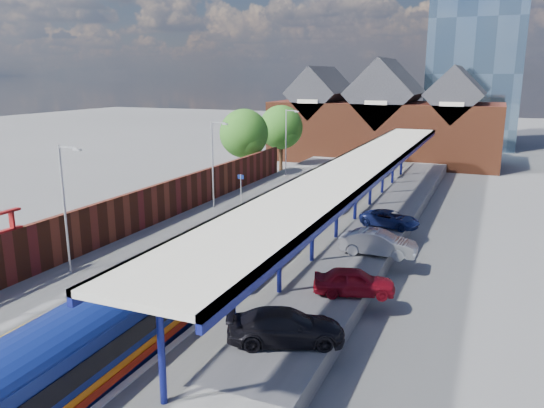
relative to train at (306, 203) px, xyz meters
The scene contains 23 objects.
ground 8.56m from the train, 100.38° to the left, with size 240.00×240.00×0.00m, color #5B5B5E.
ballast_bed 3.16m from the train, 128.98° to the right, with size 6.00×76.00×0.06m, color #473D33.
rails 3.10m from the train, 128.98° to the right, with size 4.51×76.00×0.14m.
left_platform 7.41m from the train, 165.22° to the right, with size 5.00×76.00×1.00m, color #565659.
right_platform 5.13m from the train, 22.27° to the right, with size 6.00×76.00×1.00m, color #565659.
coping_left 5.12m from the train, 158.33° to the right, with size 0.30×76.00×0.05m, color silver.
coping_right 2.71m from the train, 48.08° to the right, with size 0.30×76.00×0.05m, color silver.
yellow_line 5.67m from the train, 160.61° to the right, with size 0.14×76.00×0.01m, color yellow.
train is the anchor object (origin of this frame).
canopy 5.07m from the train, ahead, with size 4.50×52.00×4.48m.
lamp_post_b 17.92m from the train, 116.37° to the right, with size 1.48×0.18×7.00m.
lamp_post_c 8.37m from the train, behind, with size 1.48×0.18×7.00m.
lamp_post_d 18.19m from the train, 115.93° to the left, with size 1.48×0.18×7.00m.
platform_sign 6.87m from the train, 161.64° to the left, with size 0.55×0.08×2.50m.
brick_wall 12.69m from the train, 139.11° to the right, with size 0.35×50.00×3.86m.
station_building 36.34m from the train, 92.37° to the left, with size 30.00×12.12×13.78m.
glass_tower 61.49m from the train, 81.68° to the left, with size 14.20×14.20×40.30m.
tree_near 18.67m from the train, 130.11° to the left, with size 5.20×5.20×8.10m.
tree_far 24.79m from the train, 116.17° to the left, with size 5.20×5.20×8.10m.
parked_car_red 14.53m from the train, 61.16° to the right, with size 1.60×3.97×1.35m, color maroon.
parked_car_silver 9.35m from the train, 42.96° to the right, with size 1.59×4.56×1.50m, color #B8B9BD.
parked_car_dark 19.35m from the train, 72.89° to the right, with size 1.92×4.72×1.37m, color black.
parked_car_blue 6.35m from the train, ahead, with size 1.92×4.17×1.16m, color navy.
Camera 1 is at (14.27, -14.77, 11.45)m, focal length 35.00 mm.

